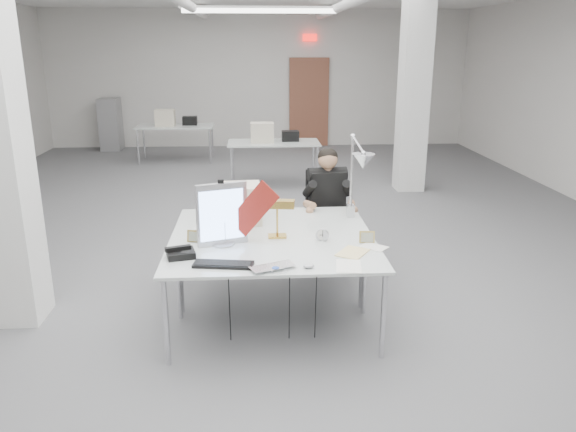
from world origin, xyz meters
name	(u,v)px	position (x,y,z in m)	size (l,w,h in m)	color
room_shell	(268,105)	(0.04, 0.13, 1.69)	(10.04, 14.04, 3.24)	#57575A
desk_main	(274,255)	(0.00, -2.50, 0.74)	(1.80, 0.90, 0.03)	silver
desk_second	(270,222)	(0.00, -1.60, 0.74)	(1.80, 0.90, 0.03)	silver
bg_desk_a	(274,143)	(0.20, 3.00, 0.74)	(1.60, 0.80, 0.03)	silver
bg_desk_b	(175,126)	(-1.80, 5.20, 0.74)	(1.60, 0.80, 0.03)	silver
filing_cabinet	(111,124)	(-3.50, 6.65, 0.60)	(0.45, 0.55, 1.20)	gray
office_chair	(326,215)	(0.64, -0.88, 0.58)	(0.57, 0.57, 1.16)	black
seated_person	(327,189)	(0.64, -0.93, 0.90)	(0.48, 0.60, 0.90)	black
monitor	(222,214)	(-0.43, -2.25, 1.02)	(0.43, 0.04, 0.54)	#B1B0B5
pennant	(254,209)	(-0.16, -2.28, 1.08)	(0.49, 0.01, 0.21)	maroon
keyboard	(223,264)	(-0.40, -2.74, 0.77)	(0.46, 0.15, 0.02)	black
laptop	(276,270)	(0.00, -2.87, 0.77)	(0.35, 0.22, 0.03)	silver
mouse	(309,266)	(0.26, -2.82, 0.77)	(0.09, 0.06, 0.03)	#A9AAAE
bankers_lamp	(277,217)	(0.05, -2.08, 0.94)	(0.33, 0.13, 0.37)	#B88E39
desk_phone	(181,254)	(-0.75, -2.52, 0.78)	(0.22, 0.20, 0.05)	black
picture_frame_left	(195,236)	(-0.67, -2.17, 0.81)	(0.13, 0.01, 0.11)	olive
picture_frame_right	(367,237)	(0.81, -2.28, 0.81)	(0.13, 0.01, 0.10)	tan
desk_clock	(322,235)	(0.44, -2.20, 0.81)	(0.11, 0.11, 0.03)	silver
paper_stack_a	(349,266)	(0.57, -2.81, 0.76)	(0.19, 0.28, 0.01)	white
paper_stack_b	(353,253)	(0.65, -2.52, 0.76)	(0.20, 0.28, 0.01)	#F1D790
paper_stack_c	(374,247)	(0.85, -2.40, 0.76)	(0.21, 0.15, 0.01)	white
beige_monitor	(240,203)	(-0.28, -1.61, 0.94)	(0.39, 0.37, 0.37)	beige
architect_lamp	(356,173)	(0.80, -1.76, 1.26)	(0.27, 0.78, 1.00)	silver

